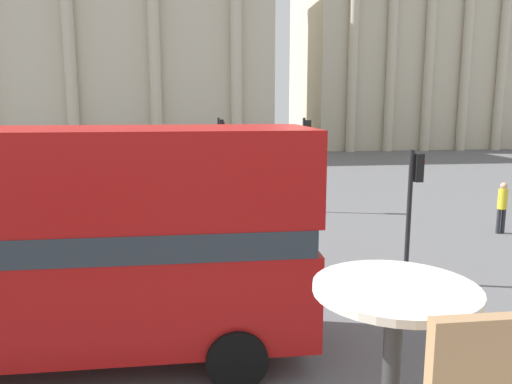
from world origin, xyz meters
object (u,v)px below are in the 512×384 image
object	(u,v)px
traffic_light_far	(220,142)
traffic_light_near	(413,196)
plaza_building_left	(88,46)
pedestrian_yellow	(502,204)
traffic_light_mid	(305,151)
plaza_building_right	(428,32)
cafe_dining_table	(393,336)
car_black	(75,211)
pedestrian_grey	(258,180)
pedestrian_white	(140,214)

from	to	relation	value
traffic_light_far	traffic_light_near	bearing A→B (deg)	-75.69
plaza_building_left	pedestrian_yellow	world-z (taller)	plaza_building_left
traffic_light_mid	plaza_building_right	bearing A→B (deg)	57.83
pedestrian_yellow	cafe_dining_table	bearing A→B (deg)	-102.51
car_black	plaza_building_left	bearing A→B (deg)	64.92
plaza_building_left	pedestrian_grey	world-z (taller)	plaza_building_left
plaza_building_left	plaza_building_right	bearing A→B (deg)	11.30
traffic_light_mid	traffic_light_far	distance (m)	7.50
traffic_light_far	pedestrian_grey	world-z (taller)	traffic_light_far
cafe_dining_table	car_black	xyz separation A→B (m)	(-5.01, 16.66, -3.00)
pedestrian_grey	pedestrian_white	bearing A→B (deg)	128.30
plaza_building_right	car_black	size ratio (longest dim) A/B	6.82
plaza_building_right	pedestrian_white	distance (m)	48.65
cafe_dining_table	pedestrian_white	world-z (taller)	cafe_dining_table
plaza_building_left	car_black	bearing A→B (deg)	-80.62
plaza_building_left	pedestrian_grey	xyz separation A→B (m)	(12.22, -23.90, -8.67)
traffic_light_near	pedestrian_white	world-z (taller)	traffic_light_near
traffic_light_near	traffic_light_far	xyz separation A→B (m)	(-3.96, 15.51, 0.22)
traffic_light_far	plaza_building_left	bearing A→B (deg)	117.49
traffic_light_mid	pedestrian_grey	size ratio (longest dim) A/B	2.50
pedestrian_white	pedestrian_yellow	bearing A→B (deg)	42.70
pedestrian_grey	plaza_building_left	bearing A→B (deg)	9.71
pedestrian_white	pedestrian_yellow	xyz separation A→B (m)	(12.56, -0.50, 0.12)
cafe_dining_table	plaza_building_right	distance (m)	59.38
plaza_building_right	traffic_light_far	xyz separation A→B (m)	(-24.70, -27.42, -9.91)
traffic_light_mid	car_black	world-z (taller)	traffic_light_mid
plaza_building_right	pedestrian_white	size ratio (longest dim) A/B	17.44
cafe_dining_table	pedestrian_white	distance (m)	15.28
traffic_light_mid	traffic_light_far	world-z (taller)	traffic_light_mid
traffic_light_mid	pedestrian_grey	bearing A→B (deg)	115.55
cafe_dining_table	pedestrian_white	xyz separation A→B (m)	(-2.51, 14.82, -2.76)
traffic_light_near	traffic_light_mid	world-z (taller)	traffic_light_mid
cafe_dining_table	car_black	world-z (taller)	cafe_dining_table
plaza_building_right	pedestrian_yellow	bearing A→B (deg)	-111.75
pedestrian_grey	pedestrian_white	distance (m)	8.69
cafe_dining_table	pedestrian_grey	xyz separation A→B (m)	(2.38, 21.99, -2.79)
plaza_building_left	pedestrian_grey	size ratio (longest dim) A/B	20.34
plaza_building_right	pedestrian_yellow	size ratio (longest dim) A/B	15.68
cafe_dining_table	plaza_building_right	size ratio (longest dim) A/B	0.03
traffic_light_near	car_black	xyz separation A→B (m)	(-9.72, 6.64, -1.55)
car_black	traffic_light_mid	bearing A→B (deg)	-21.40
car_black	plaza_building_right	bearing A→B (deg)	15.52
traffic_light_near	pedestrian_white	xyz separation A→B (m)	(-7.23, 4.80, -1.31)
cafe_dining_table	pedestrian_white	size ratio (longest dim) A/B	0.44
cafe_dining_table	traffic_light_near	size ratio (longest dim) A/B	0.21
plaza_building_left	pedestrian_white	world-z (taller)	plaza_building_left
traffic_light_far	pedestrian_yellow	world-z (taller)	traffic_light_far
traffic_light_mid	pedestrian_yellow	xyz separation A→B (m)	(6.11, -4.42, -1.52)
traffic_light_mid	pedestrian_white	bearing A→B (deg)	-148.73
plaza_building_right	traffic_light_far	distance (m)	38.21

